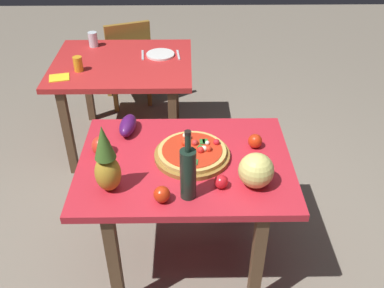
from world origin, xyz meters
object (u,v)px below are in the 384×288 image
object	(u,v)px
dinner_plate	(160,54)
drinking_glass_juice	(78,64)
bell_pepper	(101,146)
drinking_glass_water	(93,39)
melon	(256,170)
tomato_beside_pepper	(221,182)
wine_bottle	(188,173)
tomato_by_bottle	(162,194)
dining_chair	(127,58)
napkin_folded	(59,78)
background_table	(123,74)
pizza	(193,151)
tomato_at_corner	(255,141)
pineapple_left	(106,162)
fork_utensil	(143,55)
eggplant	(128,125)
display_table	(185,175)
pizza_board	(192,155)
knife_utensil	(178,55)

from	to	relation	value
dinner_plate	drinking_glass_juice	bearing A→B (deg)	-155.50
bell_pepper	drinking_glass_water	xyz separation A→B (m)	(-0.30, 1.48, 0.01)
melon	bell_pepper	bearing A→B (deg)	161.58
tomato_beside_pepper	drinking_glass_water	xyz separation A→B (m)	(-0.92, 1.76, 0.03)
wine_bottle	tomato_by_bottle	distance (m)	0.16
dining_chair	drinking_glass_water	bearing A→B (deg)	40.36
drinking_glass_water	napkin_folded	xyz separation A→B (m)	(-0.15, -0.57, -0.06)
background_table	pizza	world-z (taller)	pizza
pizza	tomato_at_corner	distance (m)	0.35
pineapple_left	bell_pepper	xyz separation A→B (m)	(-0.08, 0.29, -0.11)
drinking_glass_juice	dinner_plate	size ratio (longest dim) A/B	0.50
background_table	dinner_plate	world-z (taller)	dinner_plate
tomato_at_corner	fork_utensil	xyz separation A→B (m)	(-0.72, 1.24, -0.04)
wine_bottle	drinking_glass_juice	distance (m)	1.58
pineapple_left	eggplant	bearing A→B (deg)	85.76
display_table	wine_bottle	bearing A→B (deg)	-86.95
background_table	drinking_glass_water	world-z (taller)	drinking_glass_water
pizza	tomato_beside_pepper	distance (m)	0.28
background_table	pineapple_left	bearing A→B (deg)	-85.41
bell_pepper	pizza	bearing A→B (deg)	-3.97
pizza_board	tomato_at_corner	bearing A→B (deg)	14.30
pizza	tomato_beside_pepper	size ratio (longest dim) A/B	5.31
display_table	drinking_glass_water	xyz separation A→B (m)	(-0.75, 1.55, 0.16)
eggplant	tomato_at_corner	xyz separation A→B (m)	(0.71, -0.16, -0.01)
pizza_board	pineapple_left	world-z (taller)	pineapple_left
knife_utensil	napkin_folded	xyz separation A→B (m)	(-0.84, -0.38, -0.00)
melon	drinking_glass_water	distance (m)	2.06
dining_chair	eggplant	size ratio (longest dim) A/B	4.25
knife_utensil	background_table	bearing A→B (deg)	-171.06
display_table	dinner_plate	distance (m)	1.37
tomato_beside_pepper	knife_utensil	xyz separation A→B (m)	(-0.23, 1.57, -0.03)
eggplant	tomato_beside_pepper	size ratio (longest dim) A/B	2.92
drinking_glass_juice	tomato_beside_pepper	bearing A→B (deg)	-53.88
melon	background_table	bearing A→B (deg)	119.83
bell_pepper	knife_utensil	distance (m)	1.35
melon	drinking_glass_juice	size ratio (longest dim) A/B	1.59
bell_pepper	drinking_glass_water	distance (m)	1.51
bell_pepper	drinking_glass_juice	world-z (taller)	drinking_glass_juice
melon	tomato_by_bottle	size ratio (longest dim) A/B	2.18
display_table	tomato_beside_pepper	xyz separation A→B (m)	(0.17, -0.22, 0.14)
pizza_board	tomato_at_corner	size ratio (longest dim) A/B	5.14
pizza	knife_utensil	bearing A→B (deg)	94.07
drinking_glass_juice	tomato_by_bottle	bearing A→B (deg)	-64.40
pizza_board	display_table	bearing A→B (deg)	-142.20
display_table	pineapple_left	bearing A→B (deg)	-149.17
melon	bell_pepper	world-z (taller)	melon
pineapple_left	fork_utensil	bearing A→B (deg)	88.82
wine_bottle	dinner_plate	world-z (taller)	wine_bottle
background_table	tomato_by_bottle	bearing A→B (deg)	-76.43
drinking_glass_juice	fork_utensil	size ratio (longest dim) A/B	0.61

